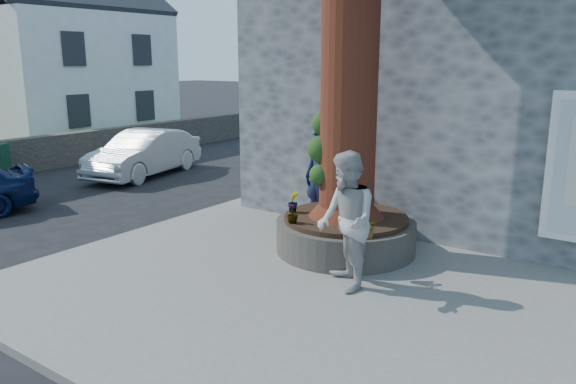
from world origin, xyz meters
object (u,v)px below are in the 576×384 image
Objects in this scene: planter at (346,234)px; car_silver at (144,153)px; man at (321,177)px; woman at (346,221)px.

car_silver is (-8.06, 2.58, 0.23)m from planter.
planter is 1.22× the size of man.
planter is at bearing -35.78° from man.
car_silver is (-8.83, 3.95, -0.44)m from woman.
woman reaches higher than planter.
woman is 9.69m from car_silver.
planter is at bearing -30.51° from car_silver.
woman reaches higher than car_silver.
car_silver reaches higher than planter.
man is 0.48× the size of car_silver.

